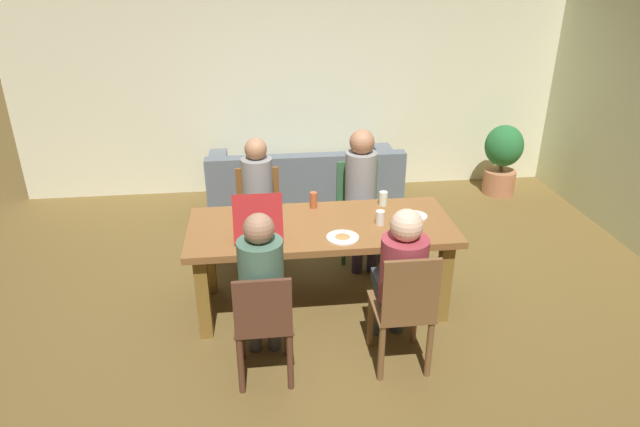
# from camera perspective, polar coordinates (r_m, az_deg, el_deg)

# --- Properties ---
(ground_plane) EXTENTS (20.00, 20.00, 0.00)m
(ground_plane) POSITION_cam_1_polar(r_m,az_deg,el_deg) (4.75, 0.14, -9.26)
(ground_plane) COLOR brown
(back_wall) EXTENTS (6.50, 0.12, 2.65)m
(back_wall) POSITION_cam_1_polar(r_m,az_deg,el_deg) (6.73, -2.64, 13.40)
(back_wall) COLOR #E9E7C4
(back_wall) RESTS_ON ground
(dining_table) EXTENTS (2.09, 0.87, 0.75)m
(dining_table) POSITION_cam_1_polar(r_m,az_deg,el_deg) (4.42, 0.15, -2.33)
(dining_table) COLOR brown
(dining_table) RESTS_ON ground
(chair_0) EXTENTS (0.39, 0.41, 0.87)m
(chair_0) POSITION_cam_1_polar(r_m,az_deg,el_deg) (3.74, -5.82, -11.18)
(chair_0) COLOR brown
(chair_0) RESTS_ON ground
(person_0) EXTENTS (0.30, 0.46, 1.23)m
(person_0) POSITION_cam_1_polar(r_m,az_deg,el_deg) (3.70, -6.03, -6.94)
(person_0) COLOR #414245
(person_0) RESTS_ON ground
(chair_1) EXTENTS (0.43, 0.46, 0.86)m
(chair_1) POSITION_cam_1_polar(r_m,az_deg,el_deg) (5.28, -6.31, 0.46)
(chair_1) COLOR brown
(chair_1) RESTS_ON ground
(person_1) EXTENTS (0.28, 0.46, 1.22)m
(person_1) POSITION_cam_1_polar(r_m,az_deg,el_deg) (5.06, -6.40, 2.00)
(person_1) COLOR #2F363B
(person_1) RESTS_ON ground
(chair_2) EXTENTS (0.41, 0.40, 0.91)m
(chair_2) POSITION_cam_1_polar(r_m,az_deg,el_deg) (5.33, 3.95, 0.88)
(chair_2) COLOR #36653F
(chair_2) RESTS_ON ground
(person_2) EXTENTS (0.29, 0.51, 1.27)m
(person_2) POSITION_cam_1_polar(r_m,az_deg,el_deg) (5.11, 4.32, 2.72)
(person_2) COLOR #362D4B
(person_2) RESTS_ON ground
(chair_3) EXTENTS (0.40, 0.43, 0.95)m
(chair_3) POSITION_cam_1_polar(r_m,az_deg,el_deg) (3.85, 8.66, -9.71)
(chair_3) COLOR brown
(chair_3) RESTS_ON ground
(person_3) EXTENTS (0.32, 0.55, 1.20)m
(person_3) POSITION_cam_1_polar(r_m,az_deg,el_deg) (3.86, 8.29, -5.92)
(person_3) COLOR #374145
(person_3) RESTS_ON ground
(pizza_box_0) EXTENTS (0.36, 0.46, 0.37)m
(pizza_box_0) POSITION_cam_1_polar(r_m,az_deg,el_deg) (4.26, -6.36, -1.19)
(pizza_box_0) COLOR #AE2223
(pizza_box_0) RESTS_ON dining_table
(plate_0) EXTENTS (0.25, 0.25, 0.03)m
(plate_0) POSITION_cam_1_polar(r_m,az_deg,el_deg) (4.15, 2.34, -2.44)
(plate_0) COLOR white
(plate_0) RESTS_ON dining_table
(plate_1) EXTENTS (0.20, 0.20, 0.01)m
(plate_1) POSITION_cam_1_polar(r_m,az_deg,el_deg) (4.55, 9.72, -0.26)
(plate_1) COLOR white
(plate_1) RESTS_ON dining_table
(drinking_glass_0) EXTENTS (0.06, 0.06, 0.14)m
(drinking_glass_0) POSITION_cam_1_polar(r_m,az_deg,el_deg) (4.63, -0.67, 1.39)
(drinking_glass_0) COLOR #B3542E
(drinking_glass_0) RESTS_ON dining_table
(drinking_glass_1) EXTENTS (0.07, 0.07, 0.11)m
(drinking_glass_1) POSITION_cam_1_polar(r_m,az_deg,el_deg) (4.37, 6.21, -0.44)
(drinking_glass_1) COLOR silver
(drinking_glass_1) RESTS_ON dining_table
(drinking_glass_2) EXTENTS (0.07, 0.07, 0.12)m
(drinking_glass_2) POSITION_cam_1_polar(r_m,az_deg,el_deg) (4.71, 6.52, 1.55)
(drinking_glass_2) COLOR silver
(drinking_glass_2) RESTS_ON dining_table
(couch) EXTENTS (2.14, 0.88, 0.76)m
(couch) POSITION_cam_1_polar(r_m,az_deg,el_deg) (6.35, -1.63, 2.83)
(couch) COLOR slate
(couch) RESTS_ON ground
(potted_plant) EXTENTS (0.45, 0.45, 0.86)m
(potted_plant) POSITION_cam_1_polar(r_m,az_deg,el_deg) (7.07, 18.27, 5.58)
(potted_plant) COLOR #B9734F
(potted_plant) RESTS_ON ground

